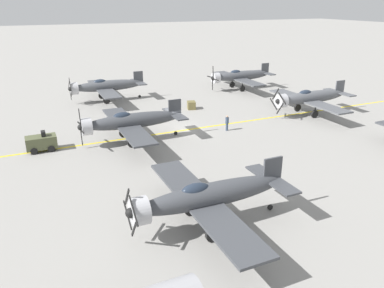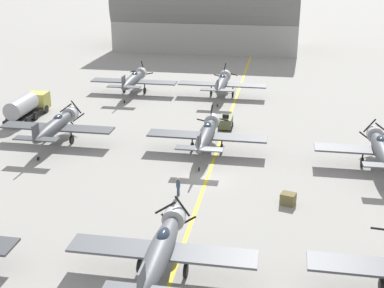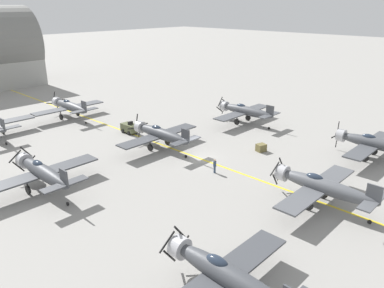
% 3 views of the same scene
% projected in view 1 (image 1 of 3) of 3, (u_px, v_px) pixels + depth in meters
% --- Properties ---
extents(ground_plane, '(400.00, 400.00, 0.00)m').
position_uv_depth(ground_plane, '(180.00, 131.00, 38.65)').
color(ground_plane, gray).
extents(taxiway_stripe, '(0.30, 160.00, 0.01)m').
position_uv_depth(taxiway_stripe, '(180.00, 131.00, 38.64)').
color(taxiway_stripe, yellow).
rests_on(taxiway_stripe, ground).
extents(airplane_mid_left, '(12.00, 9.98, 3.65)m').
position_uv_depth(airplane_mid_left, '(207.00, 196.00, 21.58)').
color(airplane_mid_left, '#404348').
rests_on(airplane_mid_left, ground).
extents(airplane_near_right, '(12.00, 9.98, 3.80)m').
position_uv_depth(airplane_near_right, '(240.00, 76.00, 56.14)').
color(airplane_near_right, '#484B50').
rests_on(airplane_near_right, ground).
extents(airplane_mid_center, '(12.00, 9.98, 3.78)m').
position_uv_depth(airplane_mid_center, '(130.00, 121.00, 35.01)').
color(airplane_mid_center, '#414348').
rests_on(airplane_mid_center, ground).
extents(airplane_mid_right, '(12.00, 9.98, 3.65)m').
position_uv_depth(airplane_mid_right, '(106.00, 86.00, 49.50)').
color(airplane_mid_right, '#4B4E53').
rests_on(airplane_mid_right, ground).
extents(airplane_near_center, '(12.00, 9.98, 3.65)m').
position_uv_depth(airplane_near_center, '(310.00, 98.00, 43.63)').
color(airplane_near_center, '#54565B').
rests_on(airplane_near_center, ground).
extents(tow_tractor, '(1.57, 2.60, 1.79)m').
position_uv_depth(tow_tractor, '(41.00, 142.00, 33.29)').
color(tow_tractor, '#515638').
rests_on(tow_tractor, ground).
extents(ground_crew_walking, '(0.35, 0.35, 1.62)m').
position_uv_depth(ground_crew_walking, '(227.00, 122.00, 38.46)').
color(ground_crew_walking, '#334256').
rests_on(ground_crew_walking, ground).
extents(supply_crate_by_tanker, '(1.36, 1.23, 0.95)m').
position_uv_depth(supply_crate_by_tanker, '(191.00, 105.00, 46.33)').
color(supply_crate_by_tanker, brown).
rests_on(supply_crate_by_tanker, ground).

